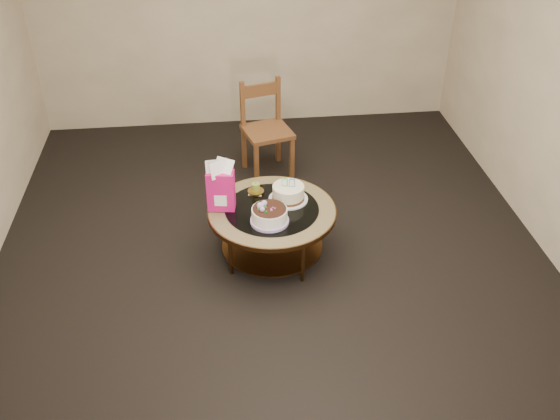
{
  "coord_description": "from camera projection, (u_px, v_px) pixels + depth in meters",
  "views": [
    {
      "loc": [
        -0.39,
        -4.02,
        3.22
      ],
      "look_at": [
        0.07,
        0.02,
        0.43
      ],
      "focal_mm": 40.0,
      "sensor_mm": 36.0,
      "label": 1
    }
  ],
  "objects": [
    {
      "name": "ground",
      "position": [
        272.0,
        254.0,
        5.15
      ],
      "size": [
        5.0,
        5.0,
        0.0
      ],
      "primitive_type": "plane",
      "color": "black",
      "rests_on": "ground"
    },
    {
      "name": "room_walls",
      "position": [
        271.0,
        78.0,
        4.28
      ],
      "size": [
        4.52,
        5.02,
        2.61
      ],
      "color": "#C5B195",
      "rests_on": "ground"
    },
    {
      "name": "gift_bag",
      "position": [
        221.0,
        185.0,
        4.78
      ],
      "size": [
        0.23,
        0.18,
        0.42
      ],
      "rotation": [
        0.0,
        0.0,
        -0.15
      ],
      "color": "#E1156B",
      "rests_on": "coffee_table"
    },
    {
      "name": "cream_cake",
      "position": [
        288.0,
        193.0,
        4.96
      ],
      "size": [
        0.31,
        0.31,
        0.2
      ],
      "rotation": [
        0.0,
        0.0,
        -0.28
      ],
      "color": "silver",
      "rests_on": "coffee_table"
    },
    {
      "name": "coffee_table",
      "position": [
        272.0,
        217.0,
        4.93
      ],
      "size": [
        1.02,
        1.02,
        0.46
      ],
      "color": "brown",
      "rests_on": "ground"
    },
    {
      "name": "decorated_cake",
      "position": [
        269.0,
        216.0,
        4.71
      ],
      "size": [
        0.3,
        0.3,
        0.17
      ],
      "rotation": [
        0.0,
        0.0,
        0.36
      ],
      "color": "#B08FCB",
      "rests_on": "coffee_table"
    },
    {
      "name": "dining_chair",
      "position": [
        266.0,
        129.0,
        6.0
      ],
      "size": [
        0.52,
        0.52,
        0.92
      ],
      "rotation": [
        0.0,
        0.0,
        0.26
      ],
      "color": "brown",
      "rests_on": "ground"
    },
    {
      "name": "pillar_candle",
      "position": [
        256.0,
        190.0,
        5.06
      ],
      "size": [
        0.14,
        0.14,
        0.1
      ],
      "rotation": [
        0.0,
        0.0,
        -0.28
      ],
      "color": "#C8B652",
      "rests_on": "coffee_table"
    }
  ]
}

